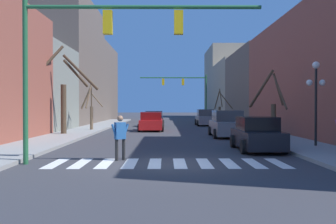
# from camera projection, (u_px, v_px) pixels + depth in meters

# --- Properties ---
(ground_plane) EXTENTS (240.00, 240.00, 0.00)m
(ground_plane) POSITION_uv_depth(u_px,v_px,m) (167.00, 164.00, 14.06)
(ground_plane) COLOR #38383D
(building_row_left) EXTENTS (6.00, 59.18, 13.78)m
(building_row_left) POSITION_uv_depth(u_px,v_px,m) (51.00, 69.00, 38.37)
(building_row_left) COLOR #515B66
(building_row_left) RESTS_ON ground_plane
(building_row_right) EXTENTS (6.00, 77.13, 13.42)m
(building_row_right) POSITION_uv_depth(u_px,v_px,m) (259.00, 80.00, 47.80)
(building_row_right) COLOR #934C3D
(building_row_right) RESTS_ON ground_plane
(crosswalk_stripes) EXTENTS (8.55, 2.60, 0.01)m
(crosswalk_stripes) POSITION_uv_depth(u_px,v_px,m) (167.00, 163.00, 14.28)
(crosswalk_stripes) COLOR white
(crosswalk_stripes) RESTS_ON ground_plane
(traffic_signal_near) EXTENTS (8.52, 0.28, 6.02)m
(traffic_signal_near) POSITION_uv_depth(u_px,v_px,m) (98.00, 40.00, 14.01)
(traffic_signal_near) COLOR #236038
(traffic_signal_near) RESTS_ON ground_plane
(traffic_signal_far) EXTENTS (8.52, 0.28, 6.15)m
(traffic_signal_far) POSITION_uv_depth(u_px,v_px,m) (186.00, 87.00, 50.10)
(traffic_signal_far) COLOR #236038
(traffic_signal_far) RESTS_ON ground_plane
(street_lamp_right_corner) EXTENTS (0.95, 0.36, 4.13)m
(street_lamp_right_corner) POSITION_uv_depth(u_px,v_px,m) (316.00, 86.00, 19.21)
(street_lamp_right_corner) COLOR black
(street_lamp_right_corner) RESTS_ON sidewalk_right
(car_parked_right_far) EXTENTS (2.19, 4.85, 1.80)m
(car_parked_right_far) POSITION_uv_depth(u_px,v_px,m) (227.00, 125.00, 26.69)
(car_parked_right_far) COLOR gray
(car_parked_right_far) RESTS_ON ground_plane
(car_driving_away_lane) EXTENTS (2.08, 4.78, 1.60)m
(car_driving_away_lane) POSITION_uv_depth(u_px,v_px,m) (154.00, 119.00, 40.69)
(car_driving_away_lane) COLOR black
(car_driving_away_lane) RESTS_ON ground_plane
(car_parked_left_mid) EXTENTS (1.99, 4.42, 1.59)m
(car_parked_left_mid) POSITION_uv_depth(u_px,v_px,m) (257.00, 135.00, 18.38)
(car_parked_left_mid) COLOR black
(car_parked_left_mid) RESTS_ON ground_plane
(car_at_intersection) EXTENTS (2.12, 4.46, 1.60)m
(car_at_intersection) POSITION_uv_depth(u_px,v_px,m) (151.00, 122.00, 33.32)
(car_at_intersection) COLOR red
(car_at_intersection) RESTS_ON ground_plane
(car_parked_left_far) EXTENTS (2.01, 4.69, 1.76)m
(car_parked_left_far) POSITION_uv_depth(u_px,v_px,m) (205.00, 118.00, 42.51)
(car_parked_left_far) COLOR gray
(car_parked_left_far) RESTS_ON ground_plane
(pedestrian_on_right_sidewalk) EXTENTS (0.68, 0.46, 1.73)m
(pedestrian_on_right_sidewalk) POSITION_uv_depth(u_px,v_px,m) (120.00, 134.00, 15.05)
(pedestrian_on_right_sidewalk) COLOR black
(pedestrian_on_right_sidewalk) RESTS_ON ground_plane
(street_tree_left_near) EXTENTS (1.94, 2.71, 4.13)m
(street_tree_left_near) POSITION_uv_depth(u_px,v_px,m) (271.00, 106.00, 23.37)
(street_tree_left_near) COLOR brown
(street_tree_left_near) RESTS_ON sidewalk_right
(street_tree_left_mid) EXTENTS (4.60, 2.42, 6.26)m
(street_tree_left_mid) POSITION_uv_depth(u_px,v_px,m) (65.00, 93.00, 27.77)
(street_tree_left_mid) COLOR #473828
(street_tree_left_mid) RESTS_ON sidewalk_left
(street_tree_right_mid) EXTENTS (2.09, 2.09, 4.12)m
(street_tree_right_mid) POSITION_uv_depth(u_px,v_px,m) (220.00, 108.00, 48.18)
(street_tree_right_mid) COLOR brown
(street_tree_right_mid) RESTS_ON sidewalk_right
(street_tree_left_far) EXTENTS (2.15, 2.07, 3.86)m
(street_tree_left_far) POSITION_uv_depth(u_px,v_px,m) (90.00, 108.00, 32.64)
(street_tree_left_far) COLOR brown
(street_tree_left_far) RESTS_ON sidewalk_left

